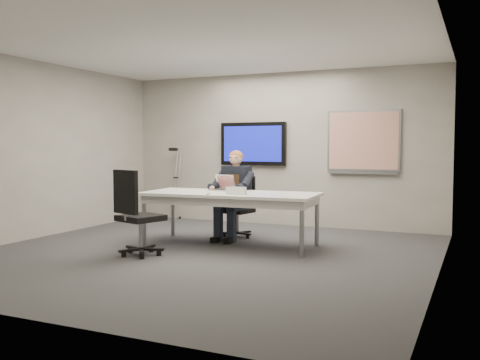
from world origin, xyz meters
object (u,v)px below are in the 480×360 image
at_px(office_chair_near, 138,229).
at_px(laptop, 223,187).
at_px(seated_person, 232,204).
at_px(office_chair_far, 239,218).
at_px(conference_table, 230,199).

bearing_deg(office_chair_near, laptop, -93.48).
bearing_deg(laptop, seated_person, 89.07).
height_order(office_chair_far, office_chair_near, office_chair_near).
bearing_deg(office_chair_near, conference_table, -107.57).
height_order(conference_table, office_chair_near, office_chair_near).
xyz_separation_m(conference_table, seated_person, (-0.21, 0.50, -0.13)).
relative_size(office_chair_far, seated_person, 0.70).
distance_m(office_chair_far, office_chair_near, 2.00).
bearing_deg(seated_person, office_chair_far, 91.56).
xyz_separation_m(office_chair_near, seated_person, (0.59, 1.66, 0.20)).
bearing_deg(conference_table, seated_person, 109.57).
relative_size(conference_table, laptop, 7.00).
bearing_deg(laptop, office_chair_near, -100.59).
bearing_deg(conference_table, laptop, 128.59).
distance_m(office_chair_far, seated_person, 0.36).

